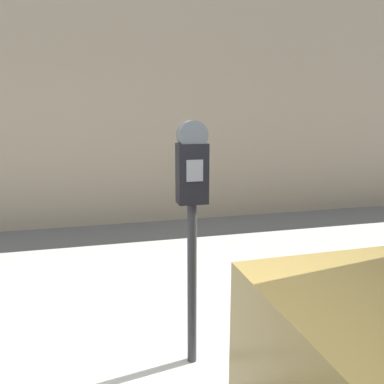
% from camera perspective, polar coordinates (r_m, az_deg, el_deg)
% --- Properties ---
extents(sidewalk, '(24.00, 2.80, 0.10)m').
position_cam_1_polar(sidewalk, '(3.59, -12.12, -15.93)').
color(sidewalk, '#BCB7AD').
rests_on(sidewalk, ground_plane).
extents(building_facade, '(24.00, 0.30, 5.78)m').
position_cam_1_polar(building_facade, '(6.11, -14.45, 22.52)').
color(building_facade, tan).
rests_on(building_facade, ground_plane).
extents(parking_meter, '(0.18, 0.13, 1.56)m').
position_cam_1_polar(parking_meter, '(2.25, 0.00, -0.67)').
color(parking_meter, '#2D2D30').
rests_on(parking_meter, sidewalk).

